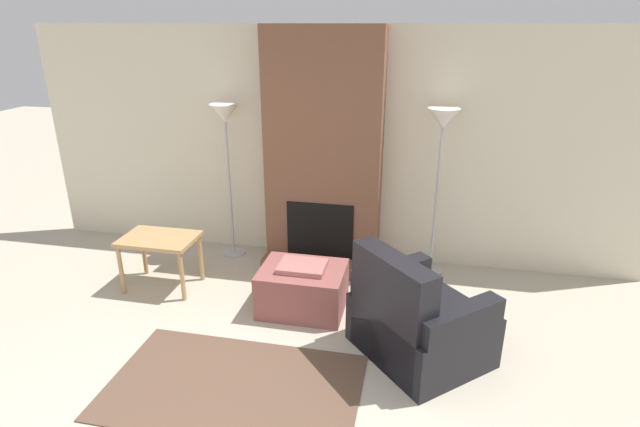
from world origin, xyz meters
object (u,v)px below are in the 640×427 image
at_px(side_table, 160,244).
at_px(floor_lamp_right, 442,133).
at_px(armchair, 414,323).
at_px(floor_lamp_left, 225,127).
at_px(ottoman, 303,288).

bearing_deg(side_table, floor_lamp_right, 18.40).
height_order(armchair, floor_lamp_left, floor_lamp_left).
xyz_separation_m(armchair, floor_lamp_right, (0.14, 1.55, 1.26)).
height_order(floor_lamp_left, floor_lamp_right, floor_lamp_right).
bearing_deg(floor_lamp_left, floor_lamp_right, 0.00).
relative_size(side_table, floor_lamp_right, 0.41).
bearing_deg(armchair, side_table, 33.90).
bearing_deg(ottoman, side_table, 175.26).
relative_size(ottoman, floor_lamp_left, 0.45).
bearing_deg(floor_lamp_left, ottoman, -43.09).
bearing_deg(armchair, floor_lamp_right, -47.40).
bearing_deg(side_table, armchair, -13.82).
bearing_deg(armchair, ottoman, 22.06).
bearing_deg(floor_lamp_right, side_table, -161.60).
distance_m(side_table, floor_lamp_left, 1.46).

